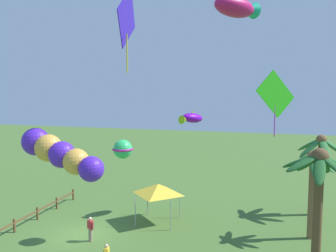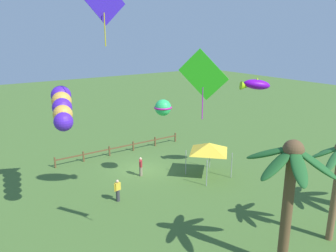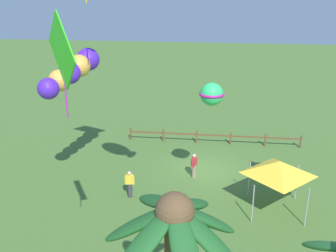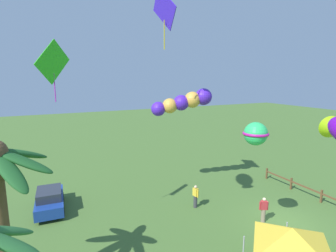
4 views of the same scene
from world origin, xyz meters
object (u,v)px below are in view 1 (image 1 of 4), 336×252
palm_tree_2 (312,173)px  spectator_1 (90,229)px  kite_fish_5 (237,7)px  palm_tree_0 (318,179)px  kite_ball_4 (123,149)px  kite_diamond_0 (275,95)px  kite_diamond_3 (127,20)px  festival_tent (158,189)px  kite_tube_1 (58,153)px  kite_fish_2 (191,118)px  palm_tree_1 (321,154)px

palm_tree_2 → spectator_1: palm_tree_2 is taller
palm_tree_2 → kite_fish_5: 11.85m
palm_tree_0 → spectator_1: 14.11m
spectator_1 → kite_ball_4: size_ratio=0.84×
palm_tree_2 → kite_diamond_0: 9.50m
kite_diamond_3 → kite_ball_4: kite_diamond_3 is taller
festival_tent → kite_tube_1: bearing=-5.7°
kite_diamond_3 → festival_tent: bearing=-171.1°
kite_tube_1 → kite_fish_5: 11.39m
kite_diamond_0 → kite_fish_5: 5.36m
festival_tent → kite_tube_1: size_ratio=0.63×
palm_tree_2 → kite_fish_2: size_ratio=2.36×
kite_diamond_0 → kite_ball_4: kite_diamond_0 is taller
kite_ball_4 → kite_diamond_3: bearing=25.6°
kite_tube_1 → kite_ball_4: kite_tube_1 is taller
palm_tree_1 → kite_fish_2: (2.19, -9.69, 2.71)m
palm_tree_0 → festival_tent: size_ratio=2.33×
festival_tent → kite_diamond_3: size_ratio=0.76×
festival_tent → kite_fish_2: (-2.84, 1.79, 5.00)m
palm_tree_0 → palm_tree_2: 4.23m
palm_tree_0 → festival_tent: (-4.23, -10.35, -2.51)m
palm_tree_0 → kite_fish_5: bearing=-74.8°
spectator_1 → kite_tube_1: bearing=17.4°
festival_tent → kite_fish_5: kite_fish_5 is taller
palm_tree_1 → kite_fish_2: size_ratio=2.54×
kite_tube_1 → spectator_1: bearing=-162.6°
palm_tree_2 → spectator_1: (4.44, -13.55, -3.52)m
kite_fish_5 → kite_tube_1: bearing=-51.8°
kite_tube_1 → kite_ball_4: size_ratio=2.39×
palm_tree_0 → palm_tree_1: bearing=173.0°
palm_tree_2 → kite_ball_4: size_ratio=3.06×
kite_tube_1 → kite_diamond_3: kite_diamond_3 is taller
festival_tent → kite_tube_1: 11.94m
palm_tree_2 → festival_tent: (-0.06, -10.42, -1.87)m
palm_tree_1 → festival_tent: bearing=-66.3°
palm_tree_0 → festival_tent: palm_tree_0 is taller
kite_diamond_3 → kite_ball_4: (-5.52, -2.65, -6.97)m
palm_tree_2 → kite_tube_1: bearing=-46.5°
palm_tree_2 → kite_fish_2: bearing=-108.6°
palm_tree_0 → spectator_1: bearing=-88.9°
kite_fish_2 → kite_diamond_3: 13.12m
palm_tree_2 → kite_fish_2: kite_fish_2 is taller
palm_tree_1 → palm_tree_2: palm_tree_1 is taller
kite_diamond_3 → kite_ball_4: 9.28m
kite_tube_1 → palm_tree_0: bearing=120.6°
festival_tent → kite_ball_4: size_ratio=1.51×
palm_tree_2 → kite_diamond_0: bearing=-17.4°
kite_diamond_0 → kite_diamond_3: (1.43, -6.60, 3.39)m
spectator_1 → festival_tent: (-4.49, 3.13, 1.65)m
palm_tree_2 → kite_diamond_3: (9.03, -8.99, 8.56)m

